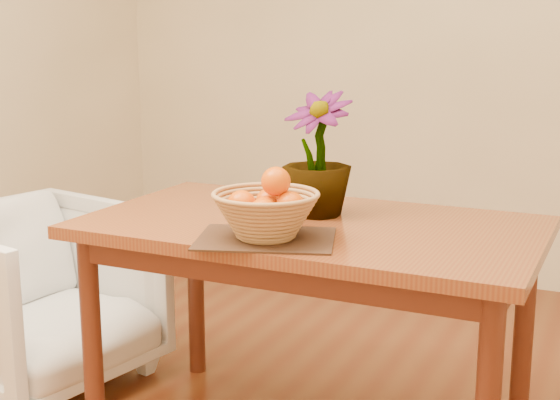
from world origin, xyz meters
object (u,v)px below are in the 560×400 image
at_px(wicker_basket, 266,217).
at_px(armchair, 38,288).
at_px(potted_plant, 317,154).
at_px(table, 311,248).

distance_m(wicker_basket, armchair, 1.20).
bearing_deg(potted_plant, armchair, -164.83).
height_order(wicker_basket, potted_plant, potted_plant).
bearing_deg(table, armchair, -179.33).
xyz_separation_m(wicker_basket, potted_plant, (0.01, 0.35, 0.13)).
bearing_deg(armchair, potted_plant, -73.32).
relative_size(potted_plant, armchair, 0.52).
distance_m(wicker_basket, potted_plant, 0.37).
bearing_deg(potted_plant, wicker_basket, -82.12).
distance_m(table, armchair, 1.15).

